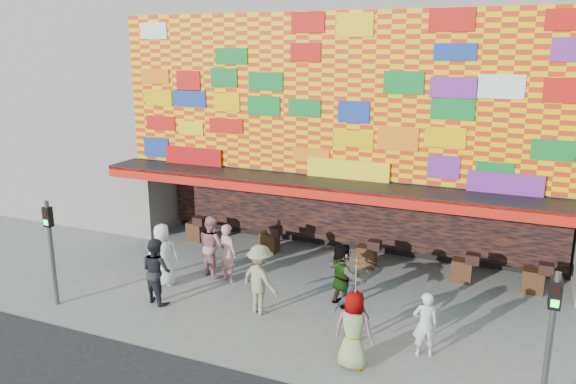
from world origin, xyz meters
name	(u,v)px	position (x,y,z in m)	size (l,w,h in m)	color
ground	(281,322)	(0.00, 0.00, 0.00)	(90.00, 90.00, 0.00)	slate
shop_building	(371,96)	(0.00, 8.18, 5.23)	(15.20, 9.40, 10.00)	gray
neighbor_left	(89,69)	(-13.00, 8.00, 6.00)	(11.00, 8.00, 12.00)	gray
signal_left	(51,241)	(-6.20, -1.50, 1.86)	(0.22, 0.20, 3.00)	#59595B
signal_right	(551,329)	(6.20, -1.50, 1.86)	(0.22, 0.20, 3.00)	#59595B
ped_a	(163,255)	(-4.22, 0.78, 0.96)	(0.93, 0.61, 1.91)	white
ped_b	(228,253)	(-2.58, 1.81, 0.91)	(0.67, 0.44, 1.83)	tan
ped_c	(156,271)	(-3.70, -0.25, 0.94)	(0.91, 0.71, 1.87)	black
ped_d	(260,279)	(-0.74, 0.28, 0.96)	(1.24, 0.71, 1.92)	gray
ped_e	(352,314)	(1.97, -0.27, 0.75)	(0.88, 0.37, 1.50)	#374E60
ped_f	(342,275)	(1.12, 1.60, 0.90)	(1.66, 0.53, 1.79)	gray
ped_g	(354,330)	(2.32, -1.28, 0.91)	(0.89, 0.58, 1.81)	gray
ped_h	(425,324)	(3.70, -0.17, 0.79)	(0.58, 0.38, 1.58)	silver
ped_i	(212,246)	(-3.27, 2.04, 0.96)	(0.94, 0.73, 1.93)	#BC7982
parasol	(355,278)	(2.32, -1.28, 2.15)	(1.23, 1.25, 1.85)	beige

